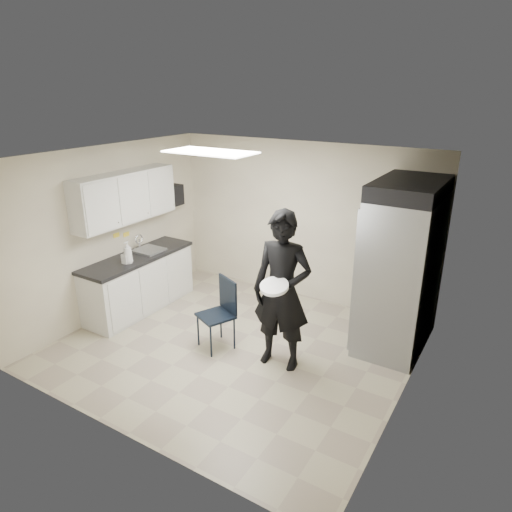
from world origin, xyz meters
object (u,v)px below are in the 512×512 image
Objects in this scene: lower_counter at (139,284)px; folding_chair at (216,316)px; man_tuxedo at (282,291)px; commercial_fridge at (400,273)px.

lower_counter is 1.98× the size of folding_chair.
lower_counter is at bearing 169.28° from man_tuxedo.
lower_counter is 2.75m from man_tuxedo.
commercial_fridge is (3.78, 1.07, 0.62)m from lower_counter.
lower_counter is at bearing -164.12° from commercial_fridge.
commercial_fridge is 1.69m from man_tuxedo.
commercial_fridge is 2.54m from folding_chair.
commercial_fridge reaches higher than folding_chair.
man_tuxedo is (0.94, 0.12, 0.54)m from folding_chair.
folding_chair is 1.09m from man_tuxedo.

